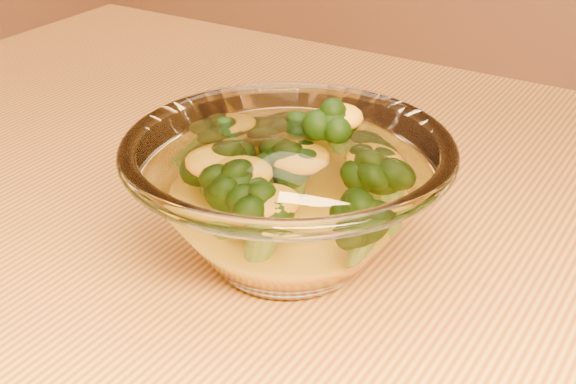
{
  "coord_description": "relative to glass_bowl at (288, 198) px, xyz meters",
  "views": [
    {
      "loc": [
        0.09,
        -0.31,
        1.01
      ],
      "look_at": [
        -0.11,
        0.03,
        0.8
      ],
      "focal_mm": 50.0,
      "sensor_mm": 36.0,
      "label": 1
    }
  ],
  "objects": [
    {
      "name": "cheese_sauce",
      "position": [
        0.0,
        0.0,
        -0.02
      ],
      "size": [
        0.1,
        0.1,
        0.03
      ],
      "primitive_type": "ellipsoid",
      "color": "#FFB015",
      "rests_on": "glass_bowl"
    },
    {
      "name": "broccoli_heap",
      "position": [
        -0.0,
        0.01,
        0.01
      ],
      "size": [
        0.14,
        0.12,
        0.07
      ],
      "color": "black",
      "rests_on": "cheese_sauce"
    },
    {
      "name": "glass_bowl",
      "position": [
        0.0,
        0.0,
        0.0
      ],
      "size": [
        0.19,
        0.19,
        0.08
      ],
      "color": "white",
      "rests_on": "table"
    }
  ]
}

